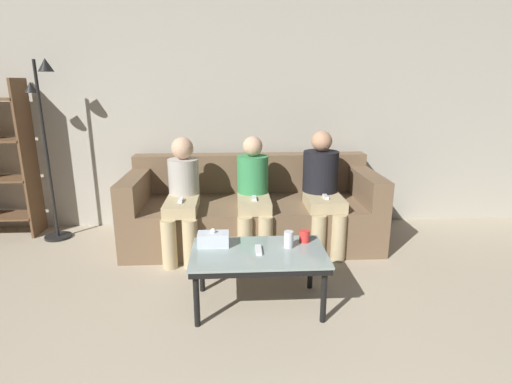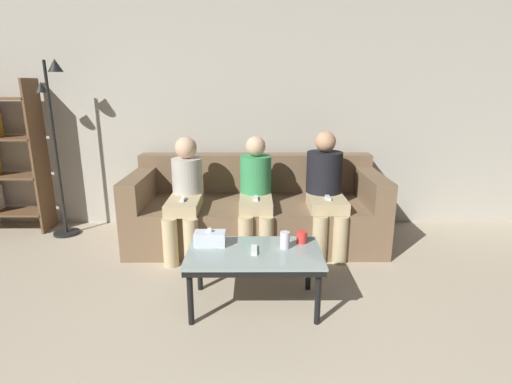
{
  "view_description": "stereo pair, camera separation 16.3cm",
  "coord_description": "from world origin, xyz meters",
  "px_view_note": "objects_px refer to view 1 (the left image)",
  "views": [
    {
      "loc": [
        -0.18,
        -0.5,
        1.54
      ],
      "look_at": [
        0.0,
        2.62,
        0.68
      ],
      "focal_mm": 28.0,
      "sensor_mm": 36.0,
      "label": 1
    },
    {
      "loc": [
        -0.02,
        -0.51,
        1.54
      ],
      "look_at": [
        0.0,
        2.62,
        0.68
      ],
      "focal_mm": 28.0,
      "sensor_mm": 36.0,
      "label": 2
    }
  ],
  "objects_px": {
    "cup_near_right": "(305,236)",
    "standing_lamp": "(46,132)",
    "seated_person_mid_right": "(322,187)",
    "coffee_table": "(259,257)",
    "tissue_box": "(213,239)",
    "cup_near_left": "(289,239)",
    "seated_person_mid_left": "(253,192)",
    "couch": "(252,211)",
    "seated_person_left_end": "(183,194)",
    "game_remote": "(259,250)"
  },
  "relations": [
    {
      "from": "seated_person_mid_right",
      "to": "coffee_table",
      "type": "bearing_deg",
      "value": -122.92
    },
    {
      "from": "coffee_table",
      "to": "seated_person_left_end",
      "type": "height_order",
      "value": "seated_person_left_end"
    },
    {
      "from": "coffee_table",
      "to": "cup_near_left",
      "type": "height_order",
      "value": "cup_near_left"
    },
    {
      "from": "tissue_box",
      "to": "seated_person_mid_left",
      "type": "distance_m",
      "value": 0.95
    },
    {
      "from": "cup_near_right",
      "to": "tissue_box",
      "type": "bearing_deg",
      "value": -176.59
    },
    {
      "from": "standing_lamp",
      "to": "seated_person_mid_right",
      "type": "relative_size",
      "value": 1.58
    },
    {
      "from": "standing_lamp",
      "to": "seated_person_mid_right",
      "type": "distance_m",
      "value": 2.69
    },
    {
      "from": "coffee_table",
      "to": "seated_person_mid_left",
      "type": "height_order",
      "value": "seated_person_mid_left"
    },
    {
      "from": "seated_person_mid_right",
      "to": "seated_person_left_end",
      "type": "bearing_deg",
      "value": -178.08
    },
    {
      "from": "tissue_box",
      "to": "game_remote",
      "type": "bearing_deg",
      "value": -19.92
    },
    {
      "from": "couch",
      "to": "seated_person_mid_right",
      "type": "bearing_deg",
      "value": -17.83
    },
    {
      "from": "coffee_table",
      "to": "seated_person_mid_right",
      "type": "distance_m",
      "value": 1.24
    },
    {
      "from": "seated_person_mid_left",
      "to": "couch",
      "type": "bearing_deg",
      "value": 90.0
    },
    {
      "from": "game_remote",
      "to": "seated_person_left_end",
      "type": "height_order",
      "value": "seated_person_left_end"
    },
    {
      "from": "game_remote",
      "to": "seated_person_mid_right",
      "type": "relative_size",
      "value": 0.14
    },
    {
      "from": "cup_near_left",
      "to": "standing_lamp",
      "type": "relative_size",
      "value": 0.07
    },
    {
      "from": "coffee_table",
      "to": "cup_near_right",
      "type": "bearing_deg",
      "value": 23.9
    },
    {
      "from": "cup_near_left",
      "to": "seated_person_mid_right",
      "type": "height_order",
      "value": "seated_person_mid_right"
    },
    {
      "from": "seated_person_mid_left",
      "to": "seated_person_left_end",
      "type": "bearing_deg",
      "value": -178.36
    },
    {
      "from": "game_remote",
      "to": "seated_person_mid_left",
      "type": "relative_size",
      "value": 0.14
    },
    {
      "from": "tissue_box",
      "to": "standing_lamp",
      "type": "height_order",
      "value": "standing_lamp"
    },
    {
      "from": "couch",
      "to": "coffee_table",
      "type": "bearing_deg",
      "value": -90.77
    },
    {
      "from": "couch",
      "to": "standing_lamp",
      "type": "relative_size",
      "value": 1.37
    },
    {
      "from": "seated_person_left_end",
      "to": "seated_person_mid_left",
      "type": "relative_size",
      "value": 1.0
    },
    {
      "from": "tissue_box",
      "to": "standing_lamp",
      "type": "xyz_separation_m",
      "value": [
        -1.64,
        1.3,
        0.61
      ]
    },
    {
      "from": "cup_near_right",
      "to": "seated_person_mid_left",
      "type": "bearing_deg",
      "value": 111.31
    },
    {
      "from": "game_remote",
      "to": "seated_person_left_end",
      "type": "bearing_deg",
      "value": 122.7
    },
    {
      "from": "seated_person_mid_left",
      "to": "coffee_table",
      "type": "bearing_deg",
      "value": -90.95
    },
    {
      "from": "cup_near_left",
      "to": "seated_person_mid_left",
      "type": "height_order",
      "value": "seated_person_mid_left"
    },
    {
      "from": "coffee_table",
      "to": "tissue_box",
      "type": "bearing_deg",
      "value": 160.08
    },
    {
      "from": "cup_near_right",
      "to": "standing_lamp",
      "type": "distance_m",
      "value": 2.7
    },
    {
      "from": "couch",
      "to": "cup_near_left",
      "type": "bearing_deg",
      "value": -80.36
    },
    {
      "from": "cup_near_right",
      "to": "seated_person_mid_left",
      "type": "xyz_separation_m",
      "value": [
        -0.33,
        0.85,
        0.1
      ]
    },
    {
      "from": "couch",
      "to": "seated_person_mid_left",
      "type": "xyz_separation_m",
      "value": [
        0.0,
        -0.23,
        0.26
      ]
    },
    {
      "from": "tissue_box",
      "to": "seated_person_mid_left",
      "type": "xyz_separation_m",
      "value": [
        0.33,
        0.89,
        0.1
      ]
    },
    {
      "from": "standing_lamp",
      "to": "seated_person_mid_left",
      "type": "height_order",
      "value": "standing_lamp"
    },
    {
      "from": "seated_person_left_end",
      "to": "seated_person_mid_left",
      "type": "distance_m",
      "value": 0.65
    },
    {
      "from": "couch",
      "to": "seated_person_mid_left",
      "type": "bearing_deg",
      "value": -90.0
    },
    {
      "from": "tissue_box",
      "to": "game_remote",
      "type": "xyz_separation_m",
      "value": [
        0.31,
        -0.11,
        -0.04
      ]
    },
    {
      "from": "coffee_table",
      "to": "game_remote",
      "type": "relative_size",
      "value": 6.2
    },
    {
      "from": "cup_near_right",
      "to": "game_remote",
      "type": "distance_m",
      "value": 0.38
    },
    {
      "from": "couch",
      "to": "coffee_table",
      "type": "xyz_separation_m",
      "value": [
        -0.02,
        -1.23,
        0.07
      ]
    },
    {
      "from": "couch",
      "to": "tissue_box",
      "type": "height_order",
      "value": "couch"
    },
    {
      "from": "cup_near_right",
      "to": "seated_person_mid_right",
      "type": "bearing_deg",
      "value": 70.03
    },
    {
      "from": "cup_near_left",
      "to": "seated_person_left_end",
      "type": "height_order",
      "value": "seated_person_left_end"
    },
    {
      "from": "couch",
      "to": "cup_near_left",
      "type": "xyz_separation_m",
      "value": [
        0.2,
        -1.17,
        0.17
      ]
    },
    {
      "from": "cup_near_left",
      "to": "cup_near_right",
      "type": "height_order",
      "value": "cup_near_left"
    },
    {
      "from": "cup_near_left",
      "to": "seated_person_mid_left",
      "type": "xyz_separation_m",
      "value": [
        -0.2,
        0.94,
        0.09
      ]
    },
    {
      "from": "coffee_table",
      "to": "tissue_box",
      "type": "height_order",
      "value": "tissue_box"
    },
    {
      "from": "cup_near_right",
      "to": "standing_lamp",
      "type": "relative_size",
      "value": 0.05
    }
  ]
}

